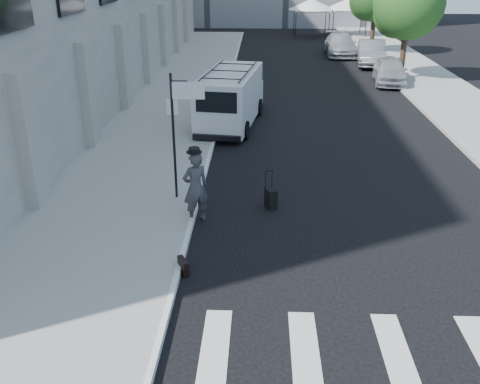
# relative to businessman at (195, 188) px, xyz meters

# --- Properties ---
(ground) EXTENTS (120.00, 120.00, 0.00)m
(ground) POSITION_rel_businessman_xyz_m (1.90, -2.00, -0.96)
(ground) COLOR black
(ground) RESTS_ON ground
(sidewalk_left) EXTENTS (4.50, 48.00, 0.15)m
(sidewalk_left) POSITION_rel_businessman_xyz_m (-2.35, 14.00, -0.88)
(sidewalk_left) COLOR gray
(sidewalk_left) RESTS_ON ground
(sidewalk_right) EXTENTS (4.00, 56.00, 0.15)m
(sidewalk_right) POSITION_rel_businessman_xyz_m (10.90, 18.00, -0.88)
(sidewalk_right) COLOR gray
(sidewalk_right) RESTS_ON ground
(sign_pole) EXTENTS (1.03, 0.07, 3.50)m
(sign_pole) POSITION_rel_businessman_xyz_m (-0.46, 1.20, 1.69)
(sign_pole) COLOR black
(sign_pole) RESTS_ON sidewalk_left
(tree_near) EXTENTS (3.80, 3.83, 6.03)m
(tree_near) POSITION_rel_businessman_xyz_m (9.40, 18.15, 3.02)
(tree_near) COLOR black
(tree_near) RESTS_ON ground
(tent_left) EXTENTS (4.00, 4.00, 3.20)m
(tent_left) POSITION_rel_businessman_xyz_m (5.90, 36.00, 1.75)
(tent_left) COLOR black
(tent_left) RESTS_ON ground
(tent_right) EXTENTS (4.00, 4.00, 3.20)m
(tent_right) POSITION_rel_businessman_xyz_m (9.10, 36.50, 1.75)
(tent_right) COLOR black
(tent_right) RESTS_ON ground
(businessman) EXTENTS (0.84, 0.75, 1.92)m
(businessman) POSITION_rel_businessman_xyz_m (0.00, 0.00, 0.00)
(businessman) COLOR #3B3B3E
(businessman) RESTS_ON ground
(briefcase) EXTENTS (0.31, 0.45, 0.34)m
(briefcase) POSITION_rel_businessman_xyz_m (0.00, -2.55, -0.79)
(briefcase) COLOR black
(briefcase) RESTS_ON ground
(suitcase) EXTENTS (0.37, 0.44, 1.07)m
(suitcase) POSITION_rel_businessman_xyz_m (1.97, 0.90, -0.67)
(suitcase) COLOR black
(suitcase) RESTS_ON ground
(cargo_van) EXTENTS (2.65, 6.00, 2.20)m
(cargo_van) POSITION_rel_businessman_xyz_m (0.43, 8.98, 0.18)
(cargo_van) COLOR silver
(cargo_van) RESTS_ON ground
(parked_car_a) EXTENTS (2.17, 4.33, 1.42)m
(parked_car_a) POSITION_rel_businessman_xyz_m (8.70, 17.16, -0.25)
(parked_car_a) COLOR #ADB0B5
(parked_car_a) RESTS_ON ground
(parked_car_b) EXTENTS (2.24, 4.87, 1.55)m
(parked_car_b) POSITION_rel_businessman_xyz_m (8.70, 22.73, -0.19)
(parked_car_b) COLOR slate
(parked_car_b) RESTS_ON ground
(parked_car_c) EXTENTS (2.19, 5.11, 1.47)m
(parked_car_c) POSITION_rel_businessman_xyz_m (7.24, 26.49, -0.22)
(parked_car_c) COLOR #ACAFB4
(parked_car_c) RESTS_ON ground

